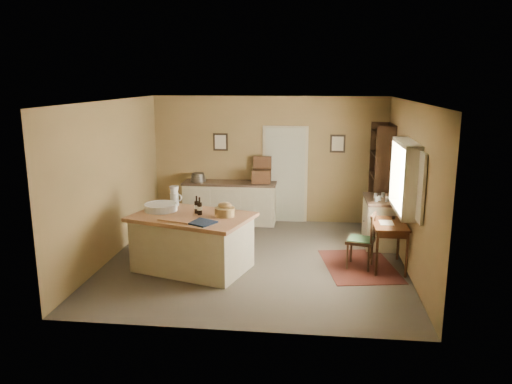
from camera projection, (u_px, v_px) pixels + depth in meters
ground at (256, 260)px, 8.60m from camera, size 5.00×5.00×0.00m
wall_back at (269, 160)px, 10.73m from camera, size 5.00×0.10×2.70m
wall_front at (232, 226)px, 5.88m from camera, size 5.00×0.10×2.70m
wall_left at (112, 180)px, 8.58m from camera, size 0.10×5.00×2.70m
wall_right at (410, 187)px, 8.03m from camera, size 0.10×5.00×2.70m
ceiling at (256, 101)px, 8.01m from camera, size 5.00×5.00×0.00m
door at (285, 174)px, 10.72m from camera, size 0.97×0.06×2.11m
framed_prints at (278, 143)px, 10.60m from camera, size 2.82×0.02×0.38m
window at (408, 177)px, 7.80m from camera, size 0.25×1.99×1.12m
work_island at (192, 240)px, 8.11m from camera, size 2.12×1.69×1.20m
sideboard at (230, 201)px, 10.72m from camera, size 1.99×0.57×1.18m
rug at (359, 266)px, 8.30m from camera, size 1.36×1.77×0.01m
writing_desk at (389, 229)px, 8.11m from camera, size 0.54×0.88×0.82m
desk_chair at (360, 241)px, 8.16m from camera, size 0.52×0.52×0.91m
right_cabinet at (379, 221)px, 9.29m from camera, size 0.55×0.99×0.99m
shelving_unit at (383, 178)px, 10.04m from camera, size 0.37×0.98×2.18m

